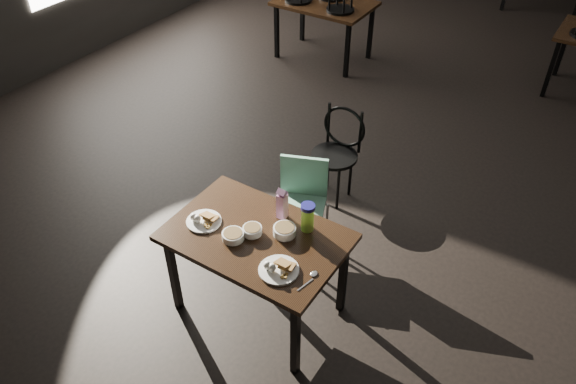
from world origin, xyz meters
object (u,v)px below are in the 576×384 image
Objects in this scene: juice_carton at (282,204)px; main_table at (256,243)px; water_bottle at (308,217)px; school_chair at (302,198)px; bentwood_chair at (338,147)px.

main_table is at bearing -100.96° from juice_carton.
main_table is 0.40m from water_bottle.
bentwood_chair is at bearing 74.14° from school_chair.
water_bottle is 0.73m from school_chair.
water_bottle reaches higher than school_chair.
water_bottle is 0.26× the size of school_chair.
school_chair is at bearing -86.46° from bentwood_chair.
main_table is at bearing -137.45° from water_bottle.
water_bottle is (0.21, -0.01, -0.01)m from juice_carton.
main_table is 0.78m from school_chair.
juice_carton is at bearing -82.29° from bentwood_chair.
main_table is 1.53m from bentwood_chair.
juice_carton is 0.21m from water_bottle.
water_bottle reaches higher than bentwood_chair.
school_chair is at bearing 124.83° from water_bottle.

